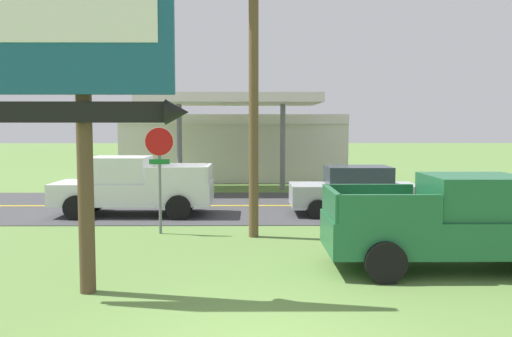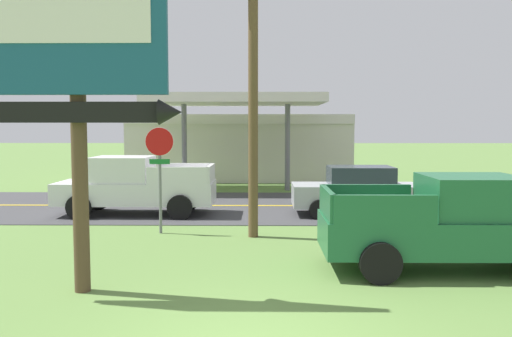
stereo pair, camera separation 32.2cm
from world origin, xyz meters
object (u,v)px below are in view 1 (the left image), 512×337
object	(u,v)px
pickup_green_parked_on_lawn	(455,223)
pickup_white_on_road	(132,187)
utility_pole	(254,76)
gas_station	(235,145)
stop_sign	(159,161)
car_silver_mid_lane	(354,190)
motel_sign	(83,50)

from	to	relation	value
pickup_green_parked_on_lawn	pickup_white_on_road	distance (m)	10.72
utility_pole	gas_station	distance (m)	16.50
gas_station	pickup_green_parked_on_lawn	xyz separation A→B (m)	(5.16, -19.62, -0.98)
utility_pole	pickup_green_parked_on_lawn	world-z (taller)	utility_pole
stop_sign	car_silver_mid_lane	distance (m)	6.86
stop_sign	pickup_white_on_road	world-z (taller)	stop_sign
stop_sign	gas_station	world-z (taller)	gas_station
gas_station	stop_sign	bearing A→B (deg)	-95.66
motel_sign	utility_pole	size ratio (longest dim) A/B	0.79
motel_sign	utility_pole	xyz separation A→B (m)	(2.92, 4.99, 0.01)
utility_pole	car_silver_mid_lane	size ratio (longest dim) A/B	1.91
pickup_white_on_road	car_silver_mid_lane	bearing A→B (deg)	0.00
stop_sign	gas_station	bearing A→B (deg)	84.34
pickup_white_on_road	car_silver_mid_lane	size ratio (longest dim) A/B	1.24
stop_sign	pickup_white_on_road	xyz separation A→B (m)	(-1.47, 3.14, -1.06)
stop_sign	pickup_green_parked_on_lawn	size ratio (longest dim) A/B	0.57
stop_sign	car_silver_mid_lane	size ratio (longest dim) A/B	0.70
car_silver_mid_lane	stop_sign	bearing A→B (deg)	-152.24
pickup_green_parked_on_lawn	utility_pole	bearing A→B (deg)	141.35
stop_sign	pickup_green_parked_on_lawn	xyz separation A→B (m)	(6.74, -3.75, -1.06)
motel_sign	utility_pole	world-z (taller)	utility_pole
motel_sign	car_silver_mid_lane	xyz separation A→B (m)	(6.31, 8.57, -3.44)
stop_sign	pickup_white_on_road	size ratio (longest dim) A/B	0.57
motel_sign	stop_sign	xyz separation A→B (m)	(0.34, 5.42, -2.24)
gas_station	pickup_white_on_road	xyz separation A→B (m)	(-3.04, -12.73, -0.98)
motel_sign	utility_pole	distance (m)	5.78
utility_pole	car_silver_mid_lane	distance (m)	6.02
stop_sign	utility_pole	bearing A→B (deg)	-9.46
motel_sign	stop_sign	world-z (taller)	motel_sign
pickup_white_on_road	utility_pole	bearing A→B (deg)	-41.40
pickup_green_parked_on_lawn	pickup_white_on_road	size ratio (longest dim) A/B	1.00
pickup_white_on_road	stop_sign	bearing A→B (deg)	-64.91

